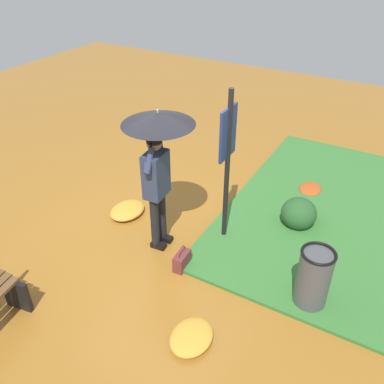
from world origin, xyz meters
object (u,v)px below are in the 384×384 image
Objects in this scene: person_with_umbrella at (157,147)px; trash_bin at (313,279)px; info_sign_post at (227,151)px; handbag at (182,260)px.

trash_bin is (-0.12, -2.26, -1.13)m from person_with_umbrella.
person_with_umbrella is at bearing 86.96° from trash_bin.
trash_bin is at bearing -93.04° from person_with_umbrella.
info_sign_post is 6.22× the size of handbag.
person_with_umbrella is 5.53× the size of handbag.
handbag is at bearing 97.92° from trash_bin.
handbag is (-0.36, -0.56, -1.42)m from person_with_umbrella.
person_with_umbrella reaches higher than trash_bin.
trash_bin is at bearing -82.08° from handbag.
info_sign_post reaches higher than trash_bin.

